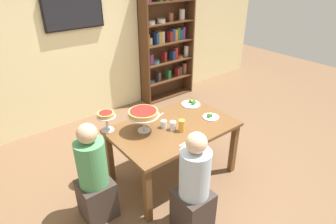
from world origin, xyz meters
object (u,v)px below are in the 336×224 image
beer_glass_amber_tall (182,126)px  cutlery_knife_near (160,116)px  dining_table (173,133)px  personal_pizza_stand (106,117)px  deep_dish_pizza_stand (143,114)px  water_glass_clear_far (173,126)px  salad_plate_far_diner (191,103)px  salad_plate_near_diner (210,117)px  television (74,12)px  bookshelf (166,41)px  cutlery_fork_near (185,143)px  diner_near_left (194,190)px  water_glass_clear_near (164,124)px  diner_head_west (94,180)px

beer_glass_amber_tall → cutlery_knife_near: bearing=87.9°
dining_table → personal_pizza_stand: size_ratio=6.17×
deep_dish_pizza_stand → water_glass_clear_far: (0.28, -0.19, -0.17)m
dining_table → salad_plate_far_diner: size_ratio=5.68×
salad_plate_near_diner → dining_table: bearing=165.6°
cutlery_knife_near → television: bearing=-104.8°
salad_plate_near_diner → bookshelf: bearing=65.6°
water_glass_clear_far → beer_glass_amber_tall: bearing=-56.5°
dining_table → bookshelf: 2.54m
cutlery_fork_near → diner_near_left: bearing=-124.6°
television → bookshelf: bearing=-3.3°
water_glass_clear_near → cutlery_knife_near: 0.29m
salad_plate_far_diner → deep_dish_pizza_stand: bearing=-169.7°
deep_dish_pizza_stand → television: bearing=86.5°
diner_near_left → water_glass_clear_far: diner_near_left is taller
dining_table → bookshelf: bearing=53.9°
salad_plate_near_diner → beer_glass_amber_tall: size_ratio=1.43×
water_glass_clear_far → bookshelf: bearing=53.7°
television → water_glass_clear_near: 2.30m
diner_head_west → water_glass_clear_far: diner_head_west is taller
diner_near_left → cutlery_fork_near: size_ratio=6.39×
beer_glass_amber_tall → water_glass_clear_near: bearing=120.7°
dining_table → diner_near_left: (-0.35, -0.75, -0.15)m
bookshelf → salad_plate_far_diner: 1.98m
dining_table → cutlery_knife_near: cutlery_knife_near is taller
bookshelf → cutlery_knife_near: (-1.44, -1.71, -0.39)m
salad_plate_near_diner → diner_head_west: bearing=175.4°
dining_table → beer_glass_amber_tall: bearing=-87.0°
personal_pizza_stand → water_glass_clear_near: 0.67m
cutlery_fork_near → salad_plate_far_diner: bearing=38.7°
dining_table → cutlery_fork_near: bearing=-108.6°
personal_pizza_stand → water_glass_clear_far: size_ratio=2.22×
television → salad_plate_far_diner: size_ratio=3.59×
diner_near_left → water_glass_clear_far: (0.30, 0.69, 0.30)m
dining_table → deep_dish_pizza_stand: bearing=158.4°
water_glass_clear_far → cutlery_fork_near: 0.31m
diner_near_left → salad_plate_far_diner: bearing=-41.0°
bookshelf → television: bearing=176.7°
salad_plate_near_diner → cutlery_knife_near: (-0.47, 0.43, -0.01)m
diner_head_west → cutlery_knife_near: size_ratio=6.39×
television → salad_plate_far_diner: 2.23m
diner_near_left → water_glass_clear_near: bearing=-16.8°
diner_near_left → water_glass_clear_far: 0.81m
bookshelf → salad_plate_near_diner: size_ratio=10.81×
dining_table → deep_dish_pizza_stand: 0.47m
dining_table → diner_near_left: bearing=-114.8°
water_glass_clear_far → cutlery_fork_near: water_glass_clear_far is taller
dining_table → bookshelf: size_ratio=0.66×
beer_glass_amber_tall → cutlery_knife_near: beer_glass_amber_tall is taller
salad_plate_near_diner → water_glass_clear_far: (-0.54, 0.07, 0.04)m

